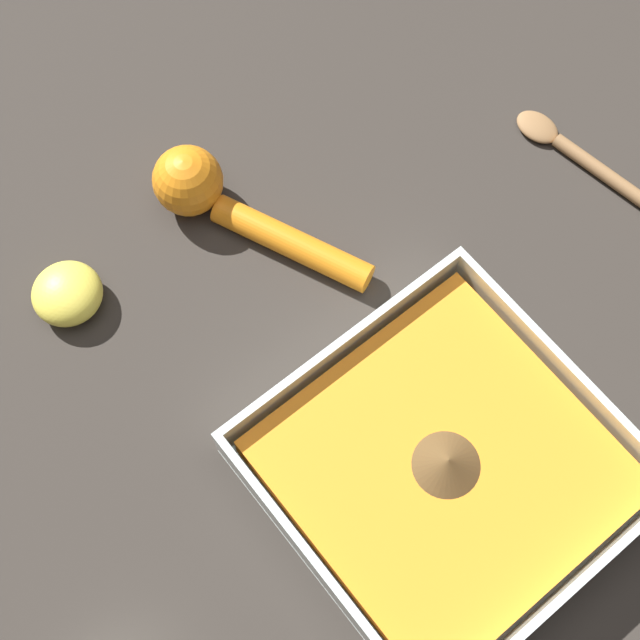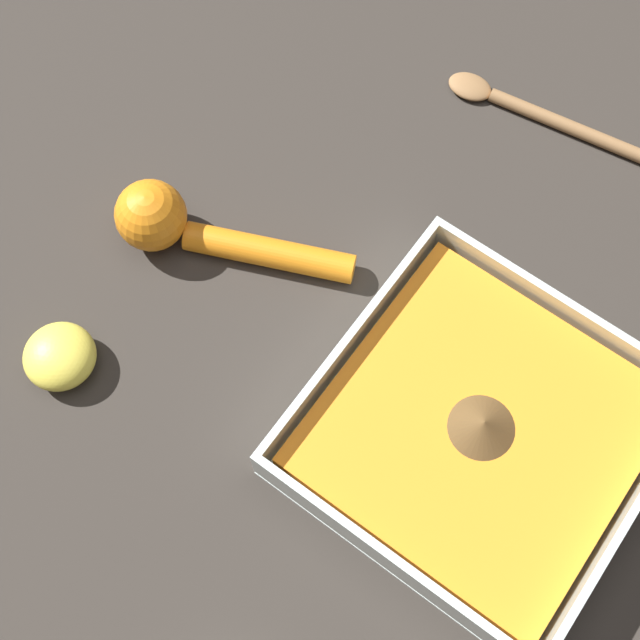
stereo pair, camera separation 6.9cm
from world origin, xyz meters
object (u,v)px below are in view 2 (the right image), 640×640
(lemon_half, at_px, (60,356))
(square_dish, at_px, (478,434))
(wooden_spoon, at_px, (542,116))
(lemon_squeezer, at_px, (184,228))

(lemon_half, bearing_deg, square_dish, 115.15)
(square_dish, relative_size, wooden_spoon, 1.16)
(lemon_squeezer, height_order, wooden_spoon, lemon_squeezer)
(square_dish, distance_m, lemon_half, 0.32)
(square_dish, bearing_deg, wooden_spoon, -158.99)
(lemon_half, bearing_deg, wooden_spoon, 156.17)
(lemon_squeezer, xyz_separation_m, wooden_spoon, (-0.28, 0.17, -0.02))
(lemon_half, xyz_separation_m, wooden_spoon, (-0.42, 0.18, -0.01))
(square_dish, xyz_separation_m, lemon_squeezer, (-0.00, -0.28, 0.01))
(lemon_squeezer, relative_size, wooden_spoon, 0.93)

